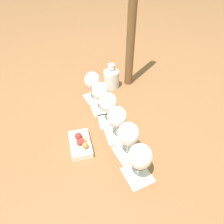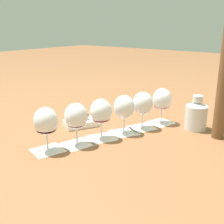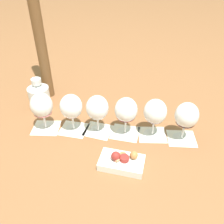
{
  "view_description": "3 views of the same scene",
  "coord_description": "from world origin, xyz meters",
  "px_view_note": "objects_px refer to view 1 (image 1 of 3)",
  "views": [
    {
      "loc": [
        0.56,
        -0.49,
        0.73
      ],
      "look_at": [
        -0.0,
        -0.0,
        0.11
      ],
      "focal_mm": 32.0,
      "sensor_mm": 36.0,
      "label": 1
    },
    {
      "loc": [
        0.9,
        0.71,
        0.47
      ],
      "look_at": [
        -0.0,
        -0.0,
        0.11
      ],
      "focal_mm": 45.0,
      "sensor_mm": 36.0,
      "label": 2
    },
    {
      "loc": [
        -0.17,
        -0.77,
        0.67
      ],
      "look_at": [
        -0.0,
        -0.0,
        0.11
      ],
      "focal_mm": 38.0,
      "sensor_mm": 36.0,
      "label": 3
    }
  ],
  "objects_px": {
    "wine_glass_3": "(117,118)",
    "snack_dish": "(81,143)",
    "wine_glass_2": "(108,104)",
    "wine_glass_4": "(128,135)",
    "wine_glass_5": "(140,158)",
    "ceramic_vase": "(111,77)",
    "wine_glass_1": "(100,93)",
    "wine_glass_0": "(92,82)"
  },
  "relations": [
    {
      "from": "wine_glass_3",
      "to": "snack_dish",
      "type": "relative_size",
      "value": 0.92
    },
    {
      "from": "wine_glass_2",
      "to": "snack_dish",
      "type": "height_order",
      "value": "wine_glass_2"
    },
    {
      "from": "wine_glass_4",
      "to": "wine_glass_5",
      "type": "relative_size",
      "value": 1.0
    },
    {
      "from": "wine_glass_5",
      "to": "ceramic_vase",
      "type": "xyz_separation_m",
      "value": [
        -0.58,
        0.36,
        -0.04
      ]
    },
    {
      "from": "wine_glass_1",
      "to": "wine_glass_3",
      "type": "distance_m",
      "value": 0.23
    },
    {
      "from": "wine_glass_0",
      "to": "wine_glass_4",
      "type": "bearing_deg",
      "value": -17.62
    },
    {
      "from": "wine_glass_1",
      "to": "wine_glass_2",
      "type": "relative_size",
      "value": 1.0
    },
    {
      "from": "wine_glass_5",
      "to": "wine_glass_1",
      "type": "bearing_deg",
      "value": 160.5
    },
    {
      "from": "wine_glass_2",
      "to": "ceramic_vase",
      "type": "bearing_deg",
      "value": 136.66
    },
    {
      "from": "wine_glass_2",
      "to": "wine_glass_1",
      "type": "bearing_deg",
      "value": 163.27
    },
    {
      "from": "wine_glass_5",
      "to": "wine_glass_4",
      "type": "bearing_deg",
      "value": 156.55
    },
    {
      "from": "wine_glass_2",
      "to": "wine_glass_0",
      "type": "bearing_deg",
      "value": 163.5
    },
    {
      "from": "wine_glass_0",
      "to": "wine_glass_3",
      "type": "relative_size",
      "value": 1.0
    },
    {
      "from": "wine_glass_0",
      "to": "snack_dish",
      "type": "xyz_separation_m",
      "value": [
        0.28,
        -0.28,
        -0.09
      ]
    },
    {
      "from": "wine_glass_3",
      "to": "snack_dish",
      "type": "bearing_deg",
      "value": -108.46
    },
    {
      "from": "wine_glass_1",
      "to": "wine_glass_3",
      "type": "height_order",
      "value": "same"
    },
    {
      "from": "wine_glass_3",
      "to": "wine_glass_5",
      "type": "bearing_deg",
      "value": -20.75
    },
    {
      "from": "wine_glass_3",
      "to": "ceramic_vase",
      "type": "xyz_separation_m",
      "value": [
        -0.36,
        0.27,
        -0.04
      ]
    },
    {
      "from": "wine_glass_1",
      "to": "ceramic_vase",
      "type": "relative_size",
      "value": 1.07
    },
    {
      "from": "wine_glass_1",
      "to": "wine_glass_5",
      "type": "bearing_deg",
      "value": -19.5
    },
    {
      "from": "snack_dish",
      "to": "wine_glass_5",
      "type": "bearing_deg",
      "value": 17.8
    },
    {
      "from": "snack_dish",
      "to": "ceramic_vase",
      "type": "bearing_deg",
      "value": 123.86
    },
    {
      "from": "wine_glass_0",
      "to": "snack_dish",
      "type": "relative_size",
      "value": 0.92
    },
    {
      "from": "wine_glass_1",
      "to": "snack_dish",
      "type": "distance_m",
      "value": 0.31
    },
    {
      "from": "wine_glass_4",
      "to": "snack_dish",
      "type": "bearing_deg",
      "value": -140.63
    },
    {
      "from": "wine_glass_3",
      "to": "ceramic_vase",
      "type": "distance_m",
      "value": 0.45
    },
    {
      "from": "wine_glass_3",
      "to": "wine_glass_2",
      "type": "bearing_deg",
      "value": 160.46
    },
    {
      "from": "wine_glass_3",
      "to": "snack_dish",
      "type": "distance_m",
      "value": 0.21
    },
    {
      "from": "wine_glass_3",
      "to": "wine_glass_4",
      "type": "relative_size",
      "value": 1.0
    },
    {
      "from": "wine_glass_1",
      "to": "wine_glass_4",
      "type": "distance_m",
      "value": 0.34
    },
    {
      "from": "wine_glass_4",
      "to": "ceramic_vase",
      "type": "height_order",
      "value": "wine_glass_4"
    },
    {
      "from": "ceramic_vase",
      "to": "wine_glass_4",
      "type": "bearing_deg",
      "value": -33.35
    },
    {
      "from": "ceramic_vase",
      "to": "snack_dish",
      "type": "relative_size",
      "value": 0.86
    },
    {
      "from": "wine_glass_3",
      "to": "wine_glass_5",
      "type": "distance_m",
      "value": 0.24
    },
    {
      "from": "snack_dish",
      "to": "wine_glass_0",
      "type": "bearing_deg",
      "value": 134.62
    },
    {
      "from": "wine_glass_1",
      "to": "snack_dish",
      "type": "xyz_separation_m",
      "value": [
        0.16,
        -0.25,
        -0.09
      ]
    },
    {
      "from": "wine_glass_5",
      "to": "snack_dish",
      "type": "bearing_deg",
      "value": -162.2
    },
    {
      "from": "ceramic_vase",
      "to": "wine_glass_1",
      "type": "bearing_deg",
      "value": -54.65
    },
    {
      "from": "wine_glass_5",
      "to": "wine_glass_2",
      "type": "bearing_deg",
      "value": 159.65
    },
    {
      "from": "wine_glass_0",
      "to": "wine_glass_2",
      "type": "height_order",
      "value": "same"
    },
    {
      "from": "wine_glass_1",
      "to": "wine_glass_2",
      "type": "xyz_separation_m",
      "value": [
        0.1,
        -0.03,
        0.0
      ]
    },
    {
      "from": "wine_glass_5",
      "to": "wine_glass_3",
      "type": "bearing_deg",
      "value": 159.25
    }
  ]
}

